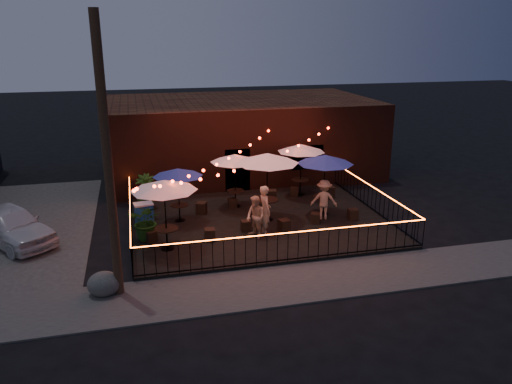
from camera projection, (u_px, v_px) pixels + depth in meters
ground at (271, 242)px, 18.45m from camera, size 110.00×110.00×0.00m
patio at (258, 221)px, 20.27m from camera, size 10.00×8.00×0.15m
sidewalk at (300, 282)px, 15.43m from camera, size 18.00×2.50×0.05m
brick_building at (240, 136)px, 27.31m from camera, size 14.00×8.00×4.00m
utility_pole at (108, 163)px, 13.59m from camera, size 0.26×0.26×8.00m
fence_front at (288, 247)px, 16.40m from camera, size 10.00×0.04×1.04m
fence_left at (131, 218)px, 18.95m from camera, size 0.04×8.00×1.04m
fence_right at (372, 198)px, 21.24m from camera, size 0.04×8.00×1.04m
festoon_lights at (235, 167)px, 19.02m from camera, size 10.02×8.72×1.32m
cafe_table_0 at (164, 186)px, 16.82m from camera, size 2.56×2.56×2.52m
cafe_table_1 at (178, 173)px, 19.55m from camera, size 2.06×2.06×2.18m
cafe_table_2 at (267, 159)px, 19.51m from camera, size 2.92×2.92×2.77m
cafe_table_3 at (235, 159)px, 21.17m from camera, size 2.62×2.62×2.34m
cafe_table_4 at (325, 160)px, 20.17m from camera, size 3.01×3.01×2.55m
cafe_table_5 at (301, 149)px, 22.73m from camera, size 2.70×2.70×2.41m
bistro_chair_0 at (151, 236)px, 18.05m from camera, size 0.47×0.47×0.42m
bistro_chair_1 at (210, 235)px, 18.18m from camera, size 0.40×0.40×0.45m
bistro_chair_2 at (146, 207)px, 21.01m from camera, size 0.50×0.50×0.48m
bistro_chair_3 at (201, 208)px, 20.90m from camera, size 0.53×0.53×0.48m
bistro_chair_4 at (246, 226)px, 19.07m from camera, size 0.35×0.35×0.41m
bistro_chair_5 at (284, 225)px, 19.07m from camera, size 0.47×0.47×0.45m
bistro_chair_6 at (233, 203)px, 21.57m from camera, size 0.37×0.37×0.42m
bistro_chair_7 at (272, 195)px, 22.52m from camera, size 0.49×0.49×0.48m
bistro_chair_8 at (315, 218)px, 19.86m from camera, size 0.46×0.46×0.42m
bistro_chair_9 at (353, 214)px, 20.25m from camera, size 0.38×0.38×0.44m
bistro_chair_10 at (294, 192)px, 23.13m from camera, size 0.46×0.46×0.42m
bistro_chair_11 at (329, 192)px, 22.96m from camera, size 0.46×0.46×0.51m
patron_a at (265, 210)px, 18.51m from camera, size 0.51×0.73×1.91m
patron_b at (255, 217)px, 18.28m from camera, size 0.87×0.95×1.59m
patron_c at (324, 199)px, 20.15m from camera, size 1.21×0.94×1.64m
potted_shrub_a at (147, 221)px, 18.17m from camera, size 1.54×1.44×1.38m
potted_shrub_b at (147, 203)px, 20.26m from camera, size 0.82×0.71×1.31m
potted_shrub_c at (145, 191)px, 21.46m from camera, size 0.91×0.91×1.47m
cooler at (144, 215)px, 19.42m from camera, size 0.80×0.63×0.96m
boulder at (104, 284)px, 14.63m from camera, size 1.01×0.89×0.73m
car_white at (11, 225)px, 18.18m from camera, size 3.89×4.28×1.41m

